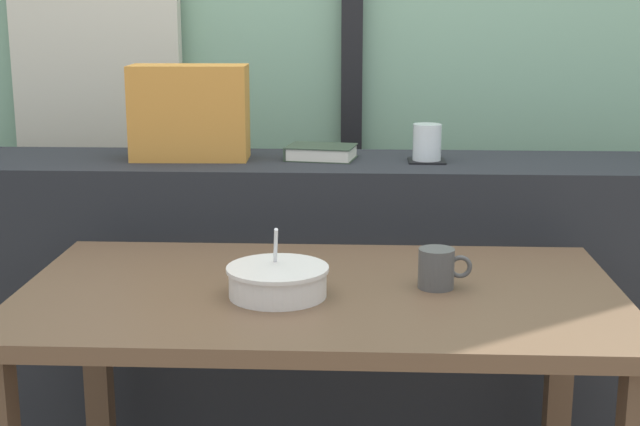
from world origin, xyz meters
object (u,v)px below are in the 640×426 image
(coaster_square, at_px, (427,161))
(closed_book, at_px, (321,152))
(throw_pillow, at_px, (190,113))
(soup_bowl, at_px, (278,281))
(juice_glass, at_px, (427,144))
(ceramic_mug, at_px, (437,268))
(breakfast_table, at_px, (320,333))

(coaster_square, relative_size, closed_book, 0.49)
(throw_pillow, height_order, soup_bowl, throw_pillow)
(coaster_square, relative_size, soup_bowl, 0.48)
(closed_book, height_order, soup_bowl, closed_book)
(juice_glass, height_order, ceramic_mug, juice_glass)
(throw_pillow, distance_m, soup_bowl, 0.81)
(throw_pillow, bearing_deg, coaster_square, -1.18)
(closed_book, xyz_separation_m, ceramic_mug, (0.28, -0.66, -0.14))
(breakfast_table, height_order, ceramic_mug, ceramic_mug)
(juice_glass, xyz_separation_m, ceramic_mug, (-0.02, -0.62, -0.17))
(coaster_square, distance_m, throw_pillow, 0.67)
(breakfast_table, relative_size, juice_glass, 12.76)
(breakfast_table, xyz_separation_m, soup_bowl, (-0.08, -0.06, 0.13))
(soup_bowl, bearing_deg, coaster_square, 63.49)
(coaster_square, height_order, juice_glass, juice_glass)
(coaster_square, distance_m, soup_bowl, 0.79)
(coaster_square, bearing_deg, ceramic_mug, -91.47)
(coaster_square, distance_m, ceramic_mug, 0.64)
(juice_glass, distance_m, closed_book, 0.30)
(juice_glass, xyz_separation_m, closed_book, (-0.29, 0.03, -0.03))
(ceramic_mug, bearing_deg, coaster_square, 88.53)
(juice_glass, xyz_separation_m, soup_bowl, (-0.35, -0.69, -0.18))
(throw_pillow, height_order, ceramic_mug, throw_pillow)
(juice_glass, height_order, soup_bowl, juice_glass)
(breakfast_table, bearing_deg, soup_bowl, -145.74)
(breakfast_table, height_order, throw_pillow, throw_pillow)
(breakfast_table, distance_m, ceramic_mug, 0.29)
(breakfast_table, xyz_separation_m, throw_pillow, (-0.39, 0.65, 0.39))
(throw_pillow, xyz_separation_m, ceramic_mug, (0.64, -0.64, -0.25))
(closed_book, xyz_separation_m, throw_pillow, (-0.36, -0.02, 0.11))
(juice_glass, bearing_deg, coaster_square, 0.00)
(coaster_square, height_order, throw_pillow, throw_pillow)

